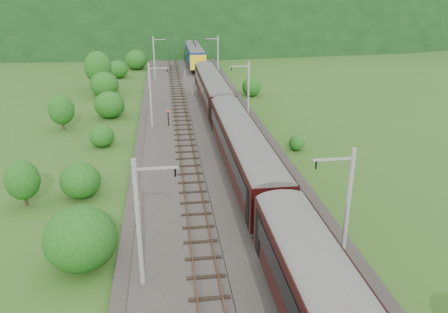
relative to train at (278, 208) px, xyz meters
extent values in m
plane|color=#2D561A|center=(-2.40, -1.75, -3.86)|extent=(600.00, 600.00, 0.00)
cube|color=#38332D|center=(-2.40, 8.25, -3.71)|extent=(14.00, 220.00, 0.30)
cube|color=brown|center=(-5.52, 8.25, -3.36)|extent=(0.08, 220.00, 0.15)
cube|color=brown|center=(-4.08, 8.25, -3.36)|extent=(0.08, 220.00, 0.15)
cube|color=black|center=(-4.80, 8.25, -3.50)|extent=(2.40, 220.00, 0.12)
cube|color=brown|center=(-0.72, 8.25, -3.36)|extent=(0.08, 220.00, 0.15)
cube|color=brown|center=(0.72, 8.25, -3.36)|extent=(0.08, 220.00, 0.15)
cube|color=black|center=(0.00, 8.25, -3.50)|extent=(2.40, 220.00, 0.12)
cylinder|color=gray|center=(-8.60, -1.75, 0.44)|extent=(0.28, 0.28, 8.00)
cube|color=gray|center=(-7.40, -1.75, 3.84)|extent=(2.40, 0.12, 0.12)
cylinder|color=black|center=(-6.40, -1.75, 3.54)|extent=(0.10, 0.10, 0.50)
cylinder|color=gray|center=(-8.60, 30.25, 0.44)|extent=(0.28, 0.28, 8.00)
cube|color=gray|center=(-7.40, 30.25, 3.84)|extent=(2.40, 0.12, 0.12)
cylinder|color=black|center=(-6.40, 30.25, 3.54)|extent=(0.10, 0.10, 0.50)
cylinder|color=gray|center=(-8.60, 62.25, 0.44)|extent=(0.28, 0.28, 8.00)
cube|color=gray|center=(-7.40, 62.25, 3.84)|extent=(2.40, 0.12, 0.12)
cylinder|color=black|center=(-6.40, 62.25, 3.54)|extent=(0.10, 0.10, 0.50)
cylinder|color=gray|center=(-8.60, 94.25, 0.44)|extent=(0.28, 0.28, 8.00)
cube|color=gray|center=(-7.40, 94.25, 3.84)|extent=(2.40, 0.12, 0.12)
cylinder|color=black|center=(-6.40, 94.25, 3.54)|extent=(0.10, 0.10, 0.50)
cylinder|color=gray|center=(-8.60, 126.25, 0.44)|extent=(0.28, 0.28, 8.00)
cube|color=gray|center=(-7.40, 126.25, 3.84)|extent=(2.40, 0.12, 0.12)
cylinder|color=black|center=(-6.40, 126.25, 3.54)|extent=(0.10, 0.10, 0.50)
cylinder|color=gray|center=(3.80, -1.75, 0.44)|extent=(0.28, 0.28, 8.00)
cube|color=gray|center=(2.60, -1.75, 3.84)|extent=(2.40, 0.12, 0.12)
cylinder|color=black|center=(1.60, -1.75, 3.54)|extent=(0.10, 0.10, 0.50)
cylinder|color=gray|center=(3.80, 30.25, 0.44)|extent=(0.28, 0.28, 8.00)
cube|color=gray|center=(2.60, 30.25, 3.84)|extent=(2.40, 0.12, 0.12)
cylinder|color=black|center=(1.60, 30.25, 3.54)|extent=(0.10, 0.10, 0.50)
cylinder|color=gray|center=(3.80, 62.25, 0.44)|extent=(0.28, 0.28, 8.00)
cube|color=gray|center=(2.60, 62.25, 3.84)|extent=(2.40, 0.12, 0.12)
cylinder|color=black|center=(1.60, 62.25, 3.54)|extent=(0.10, 0.10, 0.50)
cylinder|color=gray|center=(3.80, 94.25, 0.44)|extent=(0.28, 0.28, 8.00)
cube|color=gray|center=(2.60, 94.25, 3.84)|extent=(2.40, 0.12, 0.12)
cylinder|color=black|center=(1.60, 94.25, 3.54)|extent=(0.10, 0.10, 0.50)
cylinder|color=gray|center=(3.80, 126.25, 0.44)|extent=(0.28, 0.28, 8.00)
cube|color=gray|center=(2.60, 126.25, 3.84)|extent=(2.40, 0.12, 0.12)
cylinder|color=black|center=(1.60, 126.25, 3.54)|extent=(0.10, 0.10, 0.50)
cylinder|color=black|center=(-4.80, 8.25, 3.24)|extent=(0.03, 198.00, 0.03)
cylinder|color=black|center=(0.00, 8.25, 3.24)|extent=(0.03, 198.00, 0.03)
ellipsoid|color=black|center=(-2.40, 258.25, -3.86)|extent=(504.00, 360.00, 244.00)
cube|color=black|center=(0.00, -3.89, -2.79)|extent=(2.43, 3.54, 1.00)
cube|color=black|center=(0.00, 12.95, -0.63)|extent=(3.21, 24.34, 3.32)
cylinder|color=slate|center=(0.00, 12.95, 0.86)|extent=(3.21, 24.22, 3.21)
cube|color=black|center=(-1.62, 12.95, -0.23)|extent=(0.05, 21.42, 1.27)
cube|color=black|center=(1.62, 12.95, -0.23)|extent=(0.05, 21.42, 1.27)
cube|color=black|center=(0.00, 4.43, -2.79)|extent=(2.43, 3.54, 1.00)
cube|color=black|center=(0.00, 21.47, -2.79)|extent=(2.43, 3.54, 1.00)
cube|color=black|center=(0.00, 38.31, -0.63)|extent=(3.21, 24.34, 3.32)
cylinder|color=slate|center=(0.00, 38.31, 0.86)|extent=(3.21, 24.22, 3.21)
cube|color=black|center=(-1.62, 38.31, -0.23)|extent=(0.05, 21.42, 1.27)
cube|color=black|center=(1.62, 38.31, -0.23)|extent=(0.05, 21.42, 1.27)
cube|color=black|center=(0.00, 29.79, -2.79)|extent=(2.43, 3.54, 1.00)
cube|color=black|center=(0.00, 46.83, -2.79)|extent=(2.43, 3.54, 1.00)
cube|color=navy|center=(0.00, 73.64, -0.63)|extent=(3.21, 19.92, 3.32)
cylinder|color=slate|center=(0.00, 73.64, 0.86)|extent=(3.21, 19.82, 3.21)
cube|color=black|center=(-1.62, 73.64, -0.23)|extent=(0.05, 17.53, 1.27)
cube|color=black|center=(1.62, 73.64, -0.23)|extent=(0.05, 17.53, 1.27)
cube|color=black|center=(0.00, 66.67, -2.79)|extent=(2.43, 3.54, 1.00)
cube|color=black|center=(0.00, 80.61, -2.79)|extent=(2.43, 3.54, 1.00)
cube|color=yellow|center=(0.00, 83.39, -0.85)|extent=(3.27, 0.50, 2.99)
cube|color=yellow|center=(0.00, 63.88, -0.85)|extent=(3.27, 0.50, 2.99)
cube|color=black|center=(0.00, 76.64, 1.64)|extent=(0.08, 1.60, 1.00)
cylinder|color=red|center=(-2.78, 63.27, -2.87)|extent=(0.15, 0.15, 1.38)
cylinder|color=red|center=(-2.43, 45.99, -2.87)|extent=(0.15, 0.15, 1.37)
cylinder|color=black|center=(-6.54, 30.30, -2.59)|extent=(0.14, 0.14, 1.93)
sphere|color=red|center=(-6.54, 30.30, -1.58)|extent=(0.23, 0.23, 0.23)
ellipsoid|color=#144913|center=(-12.48, 0.94, -1.79)|extent=(4.59, 4.59, 4.13)
ellipsoid|color=#144913|center=(-14.28, 11.36, -2.33)|extent=(3.39, 3.39, 3.05)
ellipsoid|color=#144913|center=(-14.10, 24.25, -2.62)|extent=(2.75, 2.75, 2.48)
ellipsoid|color=#144913|center=(-14.45, 36.17, -2.01)|extent=(4.10, 4.10, 3.69)
ellipsoid|color=#144913|center=(-16.62, 49.05, -1.78)|extent=(4.61, 4.61, 4.15)
ellipsoid|color=#144913|center=(-15.94, 65.16, -2.10)|extent=(3.91, 3.91, 3.52)
ellipsoid|color=#144913|center=(-12.81, 74.72, -1.72)|extent=(4.75, 4.75, 4.28)
ellipsoid|color=#144913|center=(-16.64, 89.82, -2.20)|extent=(3.69, 3.69, 3.32)
cylinder|color=black|center=(-18.57, 10.28, -2.78)|extent=(0.24, 0.24, 2.15)
ellipsoid|color=#144913|center=(-18.57, 10.28, -1.56)|extent=(2.76, 2.76, 3.31)
cylinder|color=black|center=(-19.74, 31.25, -2.61)|extent=(0.24, 0.24, 2.48)
ellipsoid|color=#144913|center=(-19.74, 31.25, -1.20)|extent=(3.19, 3.19, 3.83)
cylinder|color=black|center=(-18.23, 55.07, -2.04)|extent=(0.24, 0.24, 3.63)
ellipsoid|color=#144913|center=(-18.23, 55.07, 0.03)|extent=(4.67, 4.67, 5.60)
ellipsoid|color=#144913|center=(7.37, 20.13, -3.08)|extent=(1.72, 1.72, 1.55)
ellipsoid|color=#144913|center=(7.43, 46.27, -2.44)|extent=(3.14, 3.14, 2.83)
camera|label=1|loc=(-6.70, -23.86, 12.97)|focal=35.00mm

